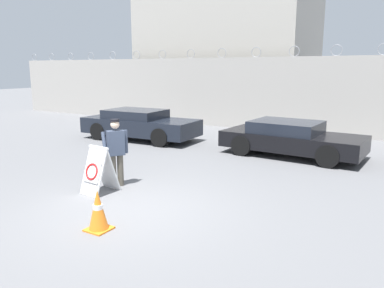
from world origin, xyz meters
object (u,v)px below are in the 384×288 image
(security_guard, at_px, (116,150))
(parked_car_rear_sedan, at_px, (291,138))
(traffic_cone_near, at_px, (98,210))
(parked_car_front_coupe, at_px, (140,124))
(barricade_sign, at_px, (98,170))

(security_guard, relative_size, parked_car_rear_sedan, 0.36)
(security_guard, height_order, traffic_cone_near, security_guard)
(security_guard, height_order, parked_car_front_coupe, security_guard)
(security_guard, xyz_separation_m, traffic_cone_near, (1.47, -2.12, -0.54))
(traffic_cone_near, height_order, parked_car_rear_sedan, parked_car_rear_sedan)
(parked_car_front_coupe, bearing_deg, security_guard, -59.47)
(parked_car_front_coupe, xyz_separation_m, parked_car_rear_sedan, (6.10, 0.29, -0.04))
(traffic_cone_near, distance_m, parked_car_rear_sedan, 7.64)
(traffic_cone_near, bearing_deg, parked_car_front_coupe, 123.88)
(parked_car_rear_sedan, bearing_deg, security_guard, -113.36)
(parked_car_front_coupe, bearing_deg, parked_car_rear_sedan, -0.21)
(barricade_sign, relative_size, parked_car_rear_sedan, 0.24)
(parked_car_rear_sedan, bearing_deg, parked_car_front_coupe, -174.09)
(barricade_sign, bearing_deg, security_guard, 93.13)
(barricade_sign, bearing_deg, traffic_cone_near, -40.99)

